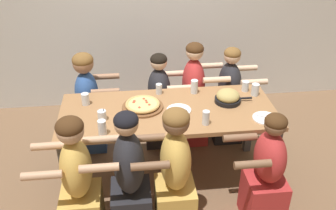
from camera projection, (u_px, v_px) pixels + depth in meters
ground_plane at (168, 176)px, 3.79m from camera, size 18.00×18.00×0.00m
dining_table at (168, 119)px, 3.43m from camera, size 1.95×0.81×0.79m
pizza_board_main at (143, 105)px, 3.40m from camera, size 0.38×0.38×0.05m
skillet_bowl at (228, 97)px, 3.48m from camera, size 0.35×0.24×0.13m
empty_plate_a at (265, 118)px, 3.25m from camera, size 0.22×0.22×0.02m
empty_plate_b at (179, 110)px, 3.37m from camera, size 0.22×0.22×0.02m
cocktail_glass_blue at (102, 116)px, 3.23m from camera, size 0.08×0.08×0.11m
drinking_glass_a at (194, 88)px, 3.63m from camera, size 0.07×0.07×0.14m
drinking_glass_b at (102, 128)px, 3.03m from camera, size 0.07×0.07×0.13m
drinking_glass_c at (159, 89)px, 3.62m from camera, size 0.06×0.06×0.10m
drinking_glass_d at (255, 90)px, 3.59m from camera, size 0.07×0.07×0.12m
drinking_glass_e at (206, 119)px, 3.16m from camera, size 0.06×0.06×0.13m
drinking_glass_f at (85, 100)px, 3.44m from camera, size 0.07×0.07×0.11m
drinking_glass_g at (245, 87)px, 3.67m from camera, size 0.07×0.07×0.10m
diner_far_left at (89, 105)px, 3.98m from camera, size 0.51×0.40×1.12m
diner_near_center at (175, 177)px, 2.98m from camera, size 0.51×0.40×1.17m
diner_near_midleft at (130, 182)px, 2.95m from camera, size 0.51×0.40×1.17m
diner_far_midright at (193, 98)px, 4.08m from camera, size 0.51×0.40×1.18m
diner_far_center at (160, 104)px, 4.07m from camera, size 0.51×0.40×1.08m
diner_near_right at (266, 176)px, 3.08m from camera, size 0.51×0.40×1.07m
diner_far_right at (229, 99)px, 4.14m from camera, size 0.51×0.40×1.11m
diner_near_left at (78, 185)px, 2.91m from camera, size 0.51×0.40×1.15m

